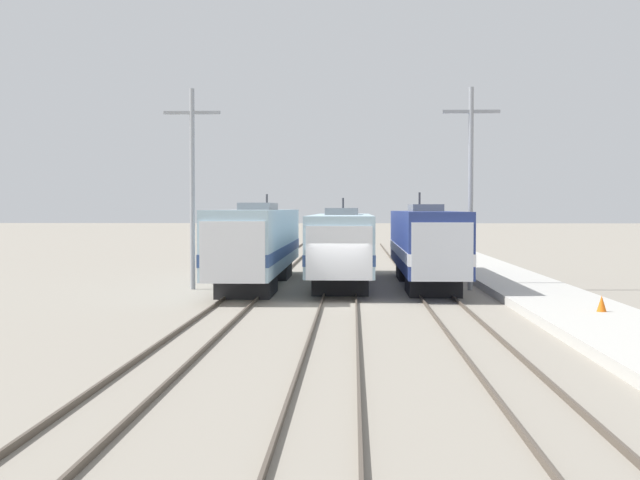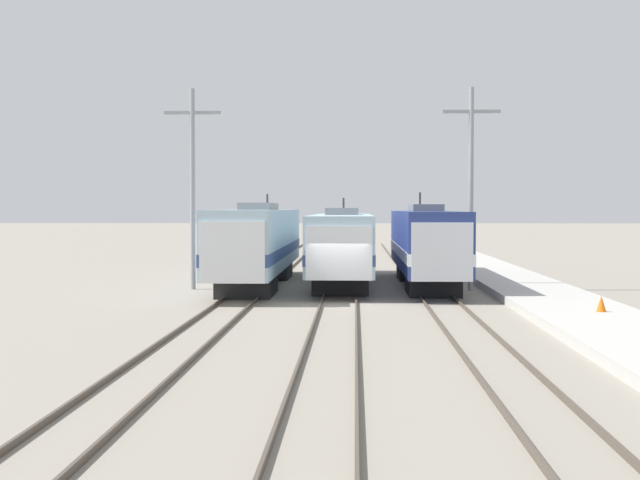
# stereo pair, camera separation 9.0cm
# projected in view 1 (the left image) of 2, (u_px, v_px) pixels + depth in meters

# --- Properties ---
(ground_plane) EXTENTS (400.00, 400.00, 0.00)m
(ground_plane) POSITION_uv_depth(u_px,v_px,m) (339.00, 304.00, 37.01)
(ground_plane) COLOR gray
(rail_pair_far_left) EXTENTS (1.51, 120.00, 0.15)m
(rail_pair_far_left) POSITION_uv_depth(u_px,v_px,m) (237.00, 301.00, 37.16)
(rail_pair_far_left) COLOR #4C4238
(rail_pair_far_left) RESTS_ON ground_plane
(rail_pair_center) EXTENTS (1.51, 120.00, 0.15)m
(rail_pair_center) POSITION_uv_depth(u_px,v_px,m) (339.00, 302.00, 37.00)
(rail_pair_center) COLOR #4C4238
(rail_pair_center) RESTS_ON ground_plane
(rail_pair_far_right) EXTENTS (1.51, 120.00, 0.15)m
(rail_pair_far_right) POSITION_uv_depth(u_px,v_px,m) (441.00, 302.00, 36.84)
(rail_pair_far_right) COLOR #4C4238
(rail_pair_far_right) RESTS_ON ground_plane
(locomotive_far_left) EXTENTS (2.91, 19.88, 4.76)m
(locomotive_far_left) POSITION_uv_depth(u_px,v_px,m) (258.00, 244.00, 45.00)
(locomotive_far_left) COLOR #232326
(locomotive_far_left) RESTS_ON ground_plane
(locomotive_center) EXTENTS (3.08, 19.41, 4.56)m
(locomotive_center) POSITION_uv_depth(u_px,v_px,m) (342.00, 245.00, 46.25)
(locomotive_center) COLOR #232326
(locomotive_center) RESTS_ON ground_plane
(locomotive_far_right) EXTENTS (2.80, 17.77, 4.85)m
(locomotive_far_right) POSITION_uv_depth(u_px,v_px,m) (426.00, 244.00, 44.87)
(locomotive_far_right) COLOR black
(locomotive_far_right) RESTS_ON ground_plane
(catenary_tower_left) EXTENTS (2.77, 0.24, 9.79)m
(catenary_tower_left) POSITION_uv_depth(u_px,v_px,m) (192.00, 181.00, 43.41)
(catenary_tower_left) COLOR gray
(catenary_tower_left) RESTS_ON ground_plane
(catenary_tower_right) EXTENTS (2.77, 0.24, 9.79)m
(catenary_tower_right) POSITION_uv_depth(u_px,v_px,m) (471.00, 180.00, 42.90)
(catenary_tower_right) COLOR gray
(catenary_tower_right) RESTS_ON ground_plane
(platform) EXTENTS (4.00, 120.00, 0.36)m
(platform) POSITION_uv_depth(u_px,v_px,m) (553.00, 300.00, 36.67)
(platform) COLOR #B7B5AD
(platform) RESTS_ON ground_plane
(traffic_cone) EXTENTS (0.34, 0.34, 0.57)m
(traffic_cone) POSITION_uv_depth(u_px,v_px,m) (602.00, 304.00, 31.06)
(traffic_cone) COLOR orange
(traffic_cone) RESTS_ON platform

